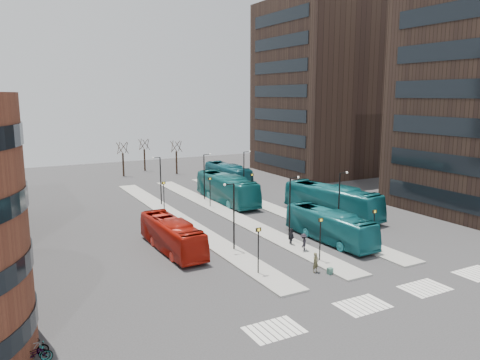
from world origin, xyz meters
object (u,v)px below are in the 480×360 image
commuter_a (176,247)px  teal_bus_d (228,174)px  teal_bus_a (330,226)px  bicycle_near (33,352)px  teal_bus_b (227,189)px  commuter_b (291,237)px  bicycle_mid (32,349)px  red_bus (172,235)px  bicycle_far (33,354)px  traveller (316,263)px  commuter_c (303,243)px  suitcase (330,271)px  teal_bus_c (332,201)px

commuter_a → teal_bus_d: bearing=-126.0°
teal_bus_a → teal_bus_d: bearing=80.1°
bicycle_near → teal_bus_a: bearing=-50.0°
teal_bus_b → commuter_a: bearing=-128.0°
commuter_b → bicycle_mid: size_ratio=1.01×
red_bus → bicycle_mid: bearing=-135.8°
commuter_a → bicycle_far: bearing=43.1°
teal_bus_d → bicycle_near: (-31.46, -39.33, -1.15)m
traveller → commuter_c: 4.90m
suitcase → teal_bus_c: (11.69, 14.15, 1.56)m
suitcase → teal_bus_b: size_ratio=0.04×
teal_bus_b → traveller: 25.78m
teal_bus_c → commuter_a: 21.24m
traveller → bicycle_mid: 21.05m
teal_bus_b → bicycle_far: 38.50m
teal_bus_c → commuter_a: bearing=-177.2°
red_bus → commuter_a: red_bus is taller
bicycle_far → bicycle_mid: bearing=8.3°
suitcase → teal_bus_d: size_ratio=0.04×
commuter_c → teal_bus_d: bearing=-151.0°
traveller → teal_bus_b: bearing=68.6°
suitcase → teal_bus_b: 26.54m
traveller → commuter_a: (-8.33, 8.99, -0.05)m
red_bus → commuter_c: red_bus is taller
traveller → commuter_b: commuter_b is taller
commuter_b → bicycle_near: bearing=119.2°
suitcase → teal_bus_a: size_ratio=0.05×
teal_bus_d → bicycle_near: size_ratio=6.55×
red_bus → teal_bus_d: size_ratio=0.90×
commuter_b → commuter_c: bearing=-174.1°
teal_bus_c → teal_bus_b: bearing=113.4°
teal_bus_c → bicycle_mid: 36.99m
suitcase → bicycle_mid: bicycle_mid is taller
bicycle_near → commuter_c: bearing=-50.1°
commuter_a → bicycle_mid: bearing=41.7°
teal_bus_c → commuter_b: 12.47m
commuter_a → commuter_c: 11.32m
traveller → commuter_a: 12.26m
teal_bus_a → commuter_b: teal_bus_a is taller
bicycle_near → bicycle_mid: (0.00, 0.25, 0.03)m
teal_bus_b → bicycle_mid: 38.08m
traveller → bicycle_far: 21.13m
suitcase → red_bus: 14.40m
teal_bus_d → commuter_a: bearing=-124.8°
teal_bus_d → bicycle_mid: 50.18m
teal_bus_a → teal_bus_c: bearing=48.1°
teal_bus_a → suitcase: bearing=-130.0°
suitcase → bicycle_far: bicycle_far is taller
teal_bus_a → teal_bus_d: size_ratio=0.94×
teal_bus_b → teal_bus_d: teal_bus_b is taller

